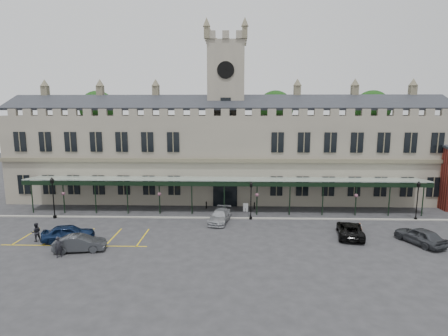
{
  "coord_description": "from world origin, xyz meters",
  "views": [
    {
      "loc": [
        1.19,
        -34.41,
        12.63
      ],
      "look_at": [
        0.0,
        6.0,
        6.0
      ],
      "focal_mm": 28.0,
      "sensor_mm": 36.0,
      "label": 1
    }
  ],
  "objects_px": {
    "lamp_post_right": "(418,197)",
    "car_van": "(350,230)",
    "person_a": "(59,247)",
    "person_b": "(36,232)",
    "car_taxi": "(220,216)",
    "clock_tower": "(226,107)",
    "station_building": "(226,154)",
    "sign_board": "(246,208)",
    "car_left_b": "(80,243)",
    "car_left_a": "(69,233)",
    "lamp_post_left": "(53,194)",
    "traffic_cone": "(360,226)",
    "car_right_a": "(420,236)",
    "lamp_post_mid": "(251,197)"
  },
  "relations": [
    {
      "from": "station_building",
      "to": "lamp_post_right",
      "type": "relative_size",
      "value": 12.86
    },
    {
      "from": "car_left_a",
      "to": "person_b",
      "type": "relative_size",
      "value": 2.62
    },
    {
      "from": "lamp_post_right",
      "to": "person_b",
      "type": "height_order",
      "value": "lamp_post_right"
    },
    {
      "from": "lamp_post_left",
      "to": "person_a",
      "type": "height_order",
      "value": "lamp_post_left"
    },
    {
      "from": "lamp_post_left",
      "to": "sign_board",
      "type": "distance_m",
      "value": 23.22
    },
    {
      "from": "station_building",
      "to": "car_left_a",
      "type": "distance_m",
      "value": 24.19
    },
    {
      "from": "sign_board",
      "to": "car_right_a",
      "type": "relative_size",
      "value": 0.23
    },
    {
      "from": "sign_board",
      "to": "lamp_post_right",
      "type": "bearing_deg",
      "value": 5.0
    },
    {
      "from": "station_building",
      "to": "traffic_cone",
      "type": "height_order",
      "value": "station_building"
    },
    {
      "from": "clock_tower",
      "to": "car_taxi",
      "type": "relative_size",
      "value": 5.03
    },
    {
      "from": "station_building",
      "to": "clock_tower",
      "type": "height_order",
      "value": "clock_tower"
    },
    {
      "from": "lamp_post_mid",
      "to": "person_b",
      "type": "xyz_separation_m",
      "value": [
        -21.3,
        -7.68,
        -1.78
      ]
    },
    {
      "from": "station_building",
      "to": "car_left_b",
      "type": "bearing_deg",
      "value": -121.98
    },
    {
      "from": "lamp_post_right",
      "to": "clock_tower",
      "type": "bearing_deg",
      "value": 155.05
    },
    {
      "from": "car_left_b",
      "to": "car_taxi",
      "type": "height_order",
      "value": "car_left_b"
    },
    {
      "from": "clock_tower",
      "to": "lamp_post_right",
      "type": "relative_size",
      "value": 5.32
    },
    {
      "from": "station_building",
      "to": "clock_tower",
      "type": "xyz_separation_m",
      "value": [
        0.0,
        0.09,
        6.64
      ]
    },
    {
      "from": "station_building",
      "to": "car_left_a",
      "type": "height_order",
      "value": "station_building"
    },
    {
      "from": "sign_board",
      "to": "car_left_a",
      "type": "height_order",
      "value": "car_left_a"
    },
    {
      "from": "lamp_post_right",
      "to": "person_a",
      "type": "height_order",
      "value": "lamp_post_right"
    },
    {
      "from": "station_building",
      "to": "lamp_post_right",
      "type": "distance_m",
      "value": 25.01
    },
    {
      "from": "lamp_post_left",
      "to": "lamp_post_right",
      "type": "xyz_separation_m",
      "value": [
        42.64,
        0.45,
        -0.18
      ]
    },
    {
      "from": "traffic_cone",
      "to": "car_left_b",
      "type": "relative_size",
      "value": 0.17
    },
    {
      "from": "person_b",
      "to": "person_a",
      "type": "bearing_deg",
      "value": 105.97
    },
    {
      "from": "car_right_a",
      "to": "clock_tower",
      "type": "bearing_deg",
      "value": -67.19
    },
    {
      "from": "clock_tower",
      "to": "car_van",
      "type": "relative_size",
      "value": 4.76
    },
    {
      "from": "sign_board",
      "to": "traffic_cone",
      "type": "bearing_deg",
      "value": -14.57
    },
    {
      "from": "car_left_a",
      "to": "car_left_b",
      "type": "distance_m",
      "value": 3.25
    },
    {
      "from": "station_building",
      "to": "person_b",
      "type": "bearing_deg",
      "value": -134.79
    },
    {
      "from": "clock_tower",
      "to": "car_left_a",
      "type": "xyz_separation_m",
      "value": [
        -15.0,
        -18.2,
        -12.29
      ]
    },
    {
      "from": "lamp_post_left",
      "to": "traffic_cone",
      "type": "distance_m",
      "value": 35.17
    },
    {
      "from": "traffic_cone",
      "to": "lamp_post_left",
      "type": "bearing_deg",
      "value": 175.01
    },
    {
      "from": "lamp_post_mid",
      "to": "car_taxi",
      "type": "distance_m",
      "value": 4.27
    },
    {
      "from": "car_van",
      "to": "car_right_a",
      "type": "xyz_separation_m",
      "value": [
        6.0,
        -1.85,
        0.09
      ]
    },
    {
      "from": "lamp_post_right",
      "to": "car_left_a",
      "type": "relative_size",
      "value": 0.97
    },
    {
      "from": "sign_board",
      "to": "station_building",
      "type": "bearing_deg",
      "value": 122.99
    },
    {
      "from": "lamp_post_right",
      "to": "car_van",
      "type": "distance_m",
      "value": 11.21
    },
    {
      "from": "station_building",
      "to": "sign_board",
      "type": "distance_m",
      "value": 9.91
    },
    {
      "from": "lamp_post_mid",
      "to": "car_van",
      "type": "relative_size",
      "value": 0.87
    },
    {
      "from": "car_left_a",
      "to": "person_b",
      "type": "bearing_deg",
      "value": 77.54
    },
    {
      "from": "traffic_cone",
      "to": "sign_board",
      "type": "relative_size",
      "value": 0.69
    },
    {
      "from": "lamp_post_left",
      "to": "car_taxi",
      "type": "height_order",
      "value": "lamp_post_left"
    },
    {
      "from": "car_taxi",
      "to": "clock_tower",
      "type": "bearing_deg",
      "value": 98.82
    },
    {
      "from": "station_building",
      "to": "lamp_post_right",
      "type": "height_order",
      "value": "station_building"
    },
    {
      "from": "traffic_cone",
      "to": "car_right_a",
      "type": "xyz_separation_m",
      "value": [
        4.24,
        -4.01,
        0.45
      ]
    },
    {
      "from": "car_taxi",
      "to": "person_a",
      "type": "bearing_deg",
      "value": -132.33
    },
    {
      "from": "lamp_post_left",
      "to": "traffic_cone",
      "type": "bearing_deg",
      "value": -4.99
    },
    {
      "from": "clock_tower",
      "to": "traffic_cone",
      "type": "bearing_deg",
      "value": -43.39
    },
    {
      "from": "car_left_a",
      "to": "car_van",
      "type": "height_order",
      "value": "car_left_a"
    },
    {
      "from": "lamp_post_left",
      "to": "lamp_post_right",
      "type": "bearing_deg",
      "value": 0.6
    }
  ]
}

